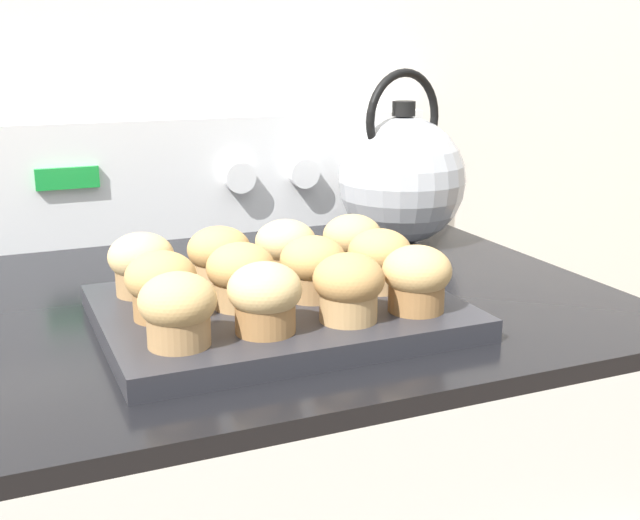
# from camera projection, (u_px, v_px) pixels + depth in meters

# --- Properties ---
(wall_back) EXTENTS (8.00, 0.05, 2.40)m
(wall_back) POSITION_uv_depth(u_px,v_px,m) (172.00, 37.00, 1.16)
(wall_back) COLOR white
(wall_back) RESTS_ON ground_plane
(control_panel) EXTENTS (0.76, 0.07, 0.17)m
(control_panel) POSITION_uv_depth(u_px,v_px,m) (188.00, 177.00, 1.17)
(control_panel) COLOR white
(control_panel) RESTS_ON stove_range
(muffin_pan) EXTENTS (0.35, 0.27, 0.02)m
(muffin_pan) POSITION_uv_depth(u_px,v_px,m) (278.00, 312.00, 0.81)
(muffin_pan) COLOR #28282D
(muffin_pan) RESTS_ON stove_range
(muffin_r0_c0) EXTENTS (0.07, 0.07, 0.06)m
(muffin_r0_c0) POSITION_uv_depth(u_px,v_px,m) (178.00, 309.00, 0.68)
(muffin_r0_c0) COLOR #A37A4C
(muffin_r0_c0) RESTS_ON muffin_pan
(muffin_r0_c1) EXTENTS (0.07, 0.07, 0.06)m
(muffin_r0_c1) POSITION_uv_depth(u_px,v_px,m) (265.00, 297.00, 0.72)
(muffin_r0_c1) COLOR olive
(muffin_r0_c1) RESTS_ON muffin_pan
(muffin_r0_c2) EXTENTS (0.07, 0.07, 0.06)m
(muffin_r0_c2) POSITION_uv_depth(u_px,v_px,m) (349.00, 287.00, 0.75)
(muffin_r0_c2) COLOR tan
(muffin_r0_c2) RESTS_ON muffin_pan
(muffin_r0_c3) EXTENTS (0.07, 0.07, 0.06)m
(muffin_r0_c3) POSITION_uv_depth(u_px,v_px,m) (417.00, 278.00, 0.77)
(muffin_r0_c3) COLOR olive
(muffin_r0_c3) RESTS_ON muffin_pan
(muffin_r1_c0) EXTENTS (0.07, 0.07, 0.06)m
(muffin_r1_c0) POSITION_uv_depth(u_px,v_px,m) (161.00, 284.00, 0.75)
(muffin_r1_c0) COLOR olive
(muffin_r1_c0) RESTS_ON muffin_pan
(muffin_r1_c1) EXTENTS (0.07, 0.07, 0.06)m
(muffin_r1_c1) POSITION_uv_depth(u_px,v_px,m) (241.00, 275.00, 0.79)
(muffin_r1_c1) COLOR tan
(muffin_r1_c1) RESTS_ON muffin_pan
(muffin_r1_c2) EXTENTS (0.07, 0.07, 0.06)m
(muffin_r1_c2) POSITION_uv_depth(u_px,v_px,m) (313.00, 267.00, 0.81)
(muffin_r1_c2) COLOR #A37A4C
(muffin_r1_c2) RESTS_ON muffin_pan
(muffin_r1_c3) EXTENTS (0.07, 0.07, 0.06)m
(muffin_r1_c3) POSITION_uv_depth(u_px,v_px,m) (380.00, 259.00, 0.84)
(muffin_r1_c3) COLOR tan
(muffin_r1_c3) RESTS_ON muffin_pan
(muffin_r2_c0) EXTENTS (0.07, 0.07, 0.06)m
(muffin_r2_c0) POSITION_uv_depth(u_px,v_px,m) (141.00, 263.00, 0.83)
(muffin_r2_c0) COLOR #A37A4C
(muffin_r2_c0) RESTS_ON muffin_pan
(muffin_r2_c1) EXTENTS (0.07, 0.07, 0.06)m
(muffin_r2_c1) POSITION_uv_depth(u_px,v_px,m) (219.00, 256.00, 0.85)
(muffin_r2_c1) COLOR tan
(muffin_r2_c1) RESTS_ON muffin_pan
(muffin_r2_c2) EXTENTS (0.07, 0.07, 0.06)m
(muffin_r2_c2) POSITION_uv_depth(u_px,v_px,m) (286.00, 248.00, 0.89)
(muffin_r2_c2) COLOR #A37A4C
(muffin_r2_c2) RESTS_ON muffin_pan
(muffin_r2_c3) EXTENTS (0.07, 0.07, 0.06)m
(muffin_r2_c3) POSITION_uv_depth(u_px,v_px,m) (352.00, 242.00, 0.91)
(muffin_r2_c3) COLOR #A37A4C
(muffin_r2_c3) RESTS_ON muffin_pan
(tea_kettle) EXTENTS (0.21, 0.18, 0.24)m
(tea_kettle) POSITION_uv_depth(u_px,v_px,m) (403.00, 178.00, 1.12)
(tea_kettle) COLOR #ADAFB5
(tea_kettle) RESTS_ON stove_range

